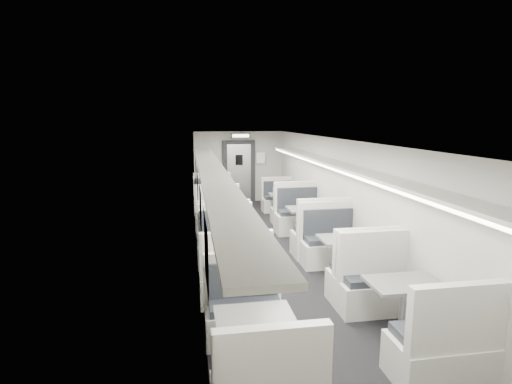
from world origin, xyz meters
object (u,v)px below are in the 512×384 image
object	(u,v)px
booth_right_b	(309,225)
vestibule_door	(239,172)
booth_right_c	(346,259)
passenger	(218,198)
booth_left_a	(215,207)
booth_left_d	(254,344)
booth_left_b	(220,225)
booth_right_a	(283,205)
booth_left_c	(230,259)
booth_right_d	(403,310)
exit_sign	(241,136)

from	to	relation	value
booth_right_b	vestibule_door	size ratio (longest dim) A/B	1.12
booth_right_c	vestibule_door	distance (m)	7.19
passenger	booth_left_a	bearing A→B (deg)	94.62
booth_right_b	booth_right_c	bearing A→B (deg)	-90.00
booth_left_d	vestibule_door	size ratio (longest dim) A/B	0.99
booth_left_b	booth_left_a	bearing A→B (deg)	90.00
booth_right_a	vestibule_door	world-z (taller)	vestibule_door
booth_right_b	passenger	world-z (taller)	passenger
booth_left_a	booth_right_b	world-z (taller)	booth_right_b
booth_left_b	booth_right_a	xyz separation A→B (m)	(2.00, 2.11, -0.05)
booth_left_c	booth_right_c	bearing A→B (deg)	-9.77
booth_left_a	passenger	distance (m)	1.10
booth_left_d	booth_right_d	size ratio (longest dim) A/B	0.93
booth_left_c	booth_right_a	world-z (taller)	booth_left_c
booth_left_b	booth_right_b	xyz separation A→B (m)	(2.00, -0.43, 0.02)
booth_left_b	booth_right_c	xyz separation A→B (m)	(2.00, -2.65, 0.01)
booth_left_d	booth_right_a	bearing A→B (deg)	74.25
booth_right_c	booth_right_d	bearing A→B (deg)	-90.00
passenger	exit_sign	distance (m)	3.50
passenger	vestibule_door	distance (m)	3.67
booth_right_d	booth_right_c	bearing A→B (deg)	90.00
booth_left_a	booth_left_d	xyz separation A→B (m)	(0.00, -6.90, -0.03)
booth_right_d	passenger	xyz separation A→B (m)	(-1.96, 5.47, 0.44)
booth_left_b	vestibule_door	size ratio (longest dim) A/B	1.06
booth_left_a	exit_sign	size ratio (longest dim) A/B	3.66
passenger	booth_right_b	bearing A→B (deg)	-31.70
booth_right_a	booth_right_d	world-z (taller)	booth_right_d
booth_left_a	vestibule_door	world-z (taller)	vestibule_door
booth_left_b	booth_right_b	size ratio (longest dim) A/B	0.94
booth_right_c	passenger	world-z (taller)	passenger
booth_left_c	booth_right_b	size ratio (longest dim) A/B	0.94
booth_right_a	exit_sign	bearing A→B (deg)	118.45
booth_right_b	exit_sign	bearing A→B (deg)	102.84
booth_left_d	booth_right_c	xyz separation A→B (m)	(2.00, 2.33, 0.03)
booth_right_a	passenger	world-z (taller)	passenger
booth_right_c	vestibule_door	bearing A→B (deg)	98.03
booth_left_b	exit_sign	distance (m)	4.49
booth_left_a	passenger	bearing A→B (deg)	-87.95
booth_left_d	booth_left_c	bearing A→B (deg)	90.00
booth_left_a	vestibule_door	xyz separation A→B (m)	(1.00, 2.52, 0.63)
booth_right_d	exit_sign	bearing A→B (deg)	96.70
booth_left_b	booth_left_d	size ratio (longest dim) A/B	1.07
passenger	exit_sign	size ratio (longest dim) A/B	2.73
booth_left_c	booth_left_d	xyz separation A→B (m)	(0.00, -2.68, -0.03)
booth_left_c	booth_left_d	world-z (taller)	booth_left_c
booth_left_c	booth_right_b	bearing A→B (deg)	43.11
booth_left_c	booth_right_d	bearing A→B (deg)	-48.46
vestibule_door	booth_right_a	bearing A→B (deg)	-66.81
booth_left_c	exit_sign	world-z (taller)	exit_sign
booth_left_a	booth_right_a	distance (m)	2.01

